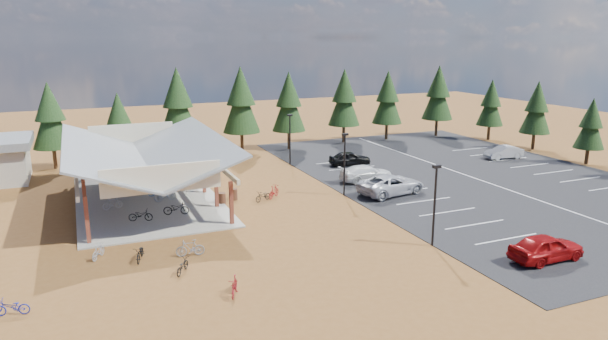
{
  "coord_description": "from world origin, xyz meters",
  "views": [
    {
      "loc": [
        -14.64,
        -35.9,
        12.56
      ],
      "look_at": [
        1.85,
        2.96,
        2.21
      ],
      "focal_mm": 32.0,
      "sensor_mm": 36.0,
      "label": 1
    }
  ],
  "objects_px": {
    "bike_11": "(234,286)",
    "bike_16": "(263,196)",
    "bike_pavilion": "(144,153)",
    "bike_8": "(140,253)",
    "bike_12": "(182,266)",
    "car_0": "(546,247)",
    "car_3": "(366,173)",
    "bike_15": "(274,191)",
    "bike_4": "(176,208)",
    "car_9": "(504,152)",
    "bike_7": "(161,173)",
    "car_2": "(391,184)",
    "car_4": "(350,158)",
    "bike_1": "(113,203)",
    "bike_6": "(159,191)",
    "lamp_post_2": "(290,136)",
    "trash_bin_0": "(222,198)",
    "bike_10": "(12,307)",
    "bike_5": "(165,194)",
    "bike_2": "(134,188)",
    "bike_9": "(98,251)",
    "trash_bin_1": "(234,194)",
    "lamp_post_0": "(435,200)",
    "lamp_post_1": "(345,160)",
    "bike_0": "(141,215)",
    "bike_3": "(108,173)"
  },
  "relations": [
    {
      "from": "bike_11",
      "to": "bike_16",
      "type": "bearing_deg",
      "value": 89.88
    },
    {
      "from": "bike_5",
      "to": "bike_11",
      "type": "xyz_separation_m",
      "value": [
        0.64,
        -17.37,
        -0.15
      ]
    },
    {
      "from": "bike_15",
      "to": "car_2",
      "type": "distance_m",
      "value": 9.66
    },
    {
      "from": "bike_7",
      "to": "bike_10",
      "type": "relative_size",
      "value": 1.03
    },
    {
      "from": "bike_2",
      "to": "bike_6",
      "type": "distance_m",
      "value": 2.43
    },
    {
      "from": "bike_pavilion",
      "to": "bike_8",
      "type": "bearing_deg",
      "value": -99.0
    },
    {
      "from": "lamp_post_1",
      "to": "bike_15",
      "type": "bearing_deg",
      "value": 163.78
    },
    {
      "from": "lamp_post_0",
      "to": "trash_bin_0",
      "type": "relative_size",
      "value": 5.71
    },
    {
      "from": "car_4",
      "to": "bike_4",
      "type": "bearing_deg",
      "value": 121.76
    },
    {
      "from": "bike_5",
      "to": "bike_11",
      "type": "height_order",
      "value": "bike_5"
    },
    {
      "from": "bike_5",
      "to": "bike_16",
      "type": "bearing_deg",
      "value": -121.12
    },
    {
      "from": "car_3",
      "to": "bike_16",
      "type": "bearing_deg",
      "value": 100.81
    },
    {
      "from": "bike_4",
      "to": "bike_12",
      "type": "distance_m",
      "value": 10.09
    },
    {
      "from": "lamp_post_0",
      "to": "bike_11",
      "type": "height_order",
      "value": "lamp_post_0"
    },
    {
      "from": "bike_1",
      "to": "car_2",
      "type": "height_order",
      "value": "car_2"
    },
    {
      "from": "bike_5",
      "to": "bike_9",
      "type": "relative_size",
      "value": 1.19
    },
    {
      "from": "trash_bin_0",
      "to": "car_3",
      "type": "bearing_deg",
      "value": 6.71
    },
    {
      "from": "bike_12",
      "to": "car_0",
      "type": "height_order",
      "value": "car_0"
    },
    {
      "from": "car_3",
      "to": "trash_bin_0",
      "type": "bearing_deg",
      "value": 96.19
    },
    {
      "from": "car_0",
      "to": "bike_5",
      "type": "bearing_deg",
      "value": 42.03
    },
    {
      "from": "lamp_post_2",
      "to": "car_2",
      "type": "xyz_separation_m",
      "value": [
        3.69,
        -13.29,
        -2.12
      ]
    },
    {
      "from": "trash_bin_1",
      "to": "bike_5",
      "type": "distance_m",
      "value": 5.32
    },
    {
      "from": "bike_6",
      "to": "bike_12",
      "type": "height_order",
      "value": "bike_6"
    },
    {
      "from": "lamp_post_2",
      "to": "bike_7",
      "type": "height_order",
      "value": "lamp_post_2"
    },
    {
      "from": "bike_8",
      "to": "car_0",
      "type": "distance_m",
      "value": 23.43
    },
    {
      "from": "lamp_post_1",
      "to": "bike_12",
      "type": "distance_m",
      "value": 18.21
    },
    {
      "from": "bike_9",
      "to": "bike_10",
      "type": "xyz_separation_m",
      "value": [
        -4.02,
        -5.55,
        -0.04
      ]
    },
    {
      "from": "lamp_post_2",
      "to": "car_4",
      "type": "height_order",
      "value": "lamp_post_2"
    },
    {
      "from": "bike_4",
      "to": "car_9",
      "type": "distance_m",
      "value": 35.88
    },
    {
      "from": "bike_9",
      "to": "bike_10",
      "type": "relative_size",
      "value": 0.96
    },
    {
      "from": "bike_pavilion",
      "to": "trash_bin_0",
      "type": "distance_m",
      "value": 7.08
    },
    {
      "from": "car_4",
      "to": "bike_6",
      "type": "bearing_deg",
      "value": 107.34
    },
    {
      "from": "bike_15",
      "to": "bike_16",
      "type": "bearing_deg",
      "value": 72.21
    },
    {
      "from": "bike_1",
      "to": "lamp_post_0",
      "type": "bearing_deg",
      "value": -142.09
    },
    {
      "from": "bike_0",
      "to": "bike_7",
      "type": "height_order",
      "value": "bike_7"
    },
    {
      "from": "trash_bin_0",
      "to": "bike_3",
      "type": "height_order",
      "value": "bike_3"
    },
    {
      "from": "bike_1",
      "to": "bike_6",
      "type": "relative_size",
      "value": 0.83
    },
    {
      "from": "bike_15",
      "to": "car_4",
      "type": "relative_size",
      "value": 0.41
    },
    {
      "from": "bike_7",
      "to": "car_2",
      "type": "xyz_separation_m",
      "value": [
        16.65,
        -12.57,
        0.27
      ]
    },
    {
      "from": "bike_4",
      "to": "car_3",
      "type": "distance_m",
      "value": 17.68
    },
    {
      "from": "bike_6",
      "to": "bike_7",
      "type": "relative_size",
      "value": 1.1
    },
    {
      "from": "bike_pavilion",
      "to": "bike_8",
      "type": "relative_size",
      "value": 11.31
    },
    {
      "from": "bike_5",
      "to": "car_9",
      "type": "bearing_deg",
      "value": -97.41
    },
    {
      "from": "lamp_post_1",
      "to": "car_9",
      "type": "bearing_deg",
      "value": 14.36
    },
    {
      "from": "bike_2",
      "to": "car_9",
      "type": "relative_size",
      "value": 0.38
    },
    {
      "from": "bike_2",
      "to": "trash_bin_0",
      "type": "bearing_deg",
      "value": -114.52
    },
    {
      "from": "bike_pavilion",
      "to": "car_9",
      "type": "xyz_separation_m",
      "value": [
        36.86,
        0.6,
        -3.1
      ]
    },
    {
      "from": "bike_2",
      "to": "car_3",
      "type": "xyz_separation_m",
      "value": [
        19.61,
        -3.84,
        0.24
      ]
    },
    {
      "from": "bike_2",
      "to": "bike_11",
      "type": "bearing_deg",
      "value": -154.73
    },
    {
      "from": "bike_6",
      "to": "lamp_post_2",
      "type": "bearing_deg",
      "value": -46.34
    }
  ]
}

